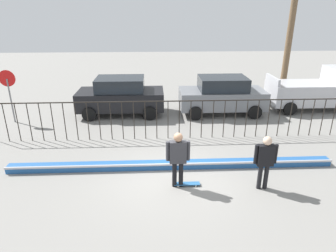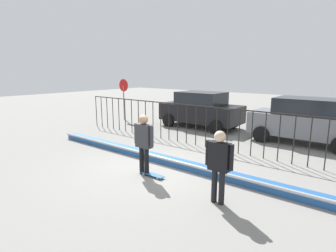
% 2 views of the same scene
% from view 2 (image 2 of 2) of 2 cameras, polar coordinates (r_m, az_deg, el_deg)
% --- Properties ---
extents(ground_plane, '(60.00, 60.00, 0.00)m').
position_cam_2_polar(ground_plane, '(8.56, -3.33, -8.96)').
color(ground_plane, gray).
extents(bowl_coping_ledge, '(11.00, 0.40, 0.27)m').
position_cam_2_polar(bowl_coping_ledge, '(8.99, -0.51, -7.11)').
color(bowl_coping_ledge, '#235699').
rests_on(bowl_coping_ledge, ground).
extents(perimeter_fence, '(14.04, 0.04, 1.64)m').
position_cam_2_polar(perimeter_fence, '(10.79, 7.99, 0.88)').
color(perimeter_fence, black).
rests_on(perimeter_fence, ground).
extents(skateboarder, '(0.72, 0.27, 1.77)m').
position_cam_2_polar(skateboarder, '(7.84, -5.11, -2.79)').
color(skateboarder, black).
rests_on(skateboarder, ground).
extents(skateboard, '(0.80, 0.20, 0.07)m').
position_cam_2_polar(skateboard, '(7.97, -3.36, -10.10)').
color(skateboard, '#26598C').
rests_on(skateboard, ground).
extents(camera_operator, '(0.69, 0.26, 1.70)m').
position_cam_2_polar(camera_operator, '(6.22, 10.65, -7.14)').
color(camera_operator, black).
rests_on(camera_operator, ground).
extents(parked_car_black, '(4.30, 2.12, 1.90)m').
position_cam_2_polar(parked_car_black, '(14.65, 6.90, 3.49)').
color(parked_car_black, black).
rests_on(parked_car_black, ground).
extents(parked_car_gray, '(4.30, 2.12, 1.90)m').
position_cam_2_polar(parked_car_gray, '(12.66, 26.86, 1.07)').
color(parked_car_gray, slate).
rests_on(parked_car_gray, ground).
extents(stop_sign, '(0.76, 0.07, 2.50)m').
position_cam_2_polar(stop_sign, '(17.10, -9.27, 6.73)').
color(stop_sign, slate).
rests_on(stop_sign, ground).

